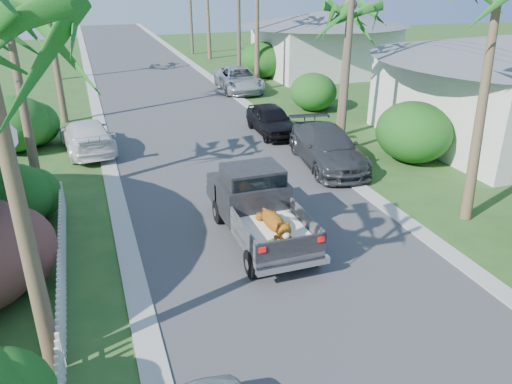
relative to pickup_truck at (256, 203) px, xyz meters
name	(u,v)px	position (x,y,z in m)	size (l,w,h in m)	color
road	(168,100)	(0.47, 17.88, -1.00)	(8.00, 100.00, 0.02)	#38383A
curb_left	(96,106)	(-3.83, 17.88, -0.98)	(0.60, 100.00, 0.06)	#A5A39E
curb_right	(234,95)	(4.77, 17.88, -0.98)	(0.60, 100.00, 0.06)	#A5A39E
pickup_truck	(256,203)	(0.00, 0.00, 0.00)	(1.98, 5.12, 2.06)	black
parked_car_rm	(327,148)	(4.68, 4.54, -0.25)	(2.14, 5.27, 1.53)	#343639
parked_car_rf	(271,120)	(4.07, 9.35, -0.31)	(1.65, 4.11, 1.40)	black
parked_car_rd	(239,79)	(5.47, 19.10, -0.26)	(2.50, 5.42, 1.51)	#BABCC2
parked_car_lf	(87,136)	(-4.53, 9.59, -0.31)	(1.95, 4.81, 1.40)	silver
palm_l_b	(6,14)	(-6.33, 4.88, 5.14)	(4.40, 4.40, 7.40)	brown
palm_r_b	(349,6)	(7.07, 7.88, 4.94)	(4.40, 4.40, 7.20)	brown
shrub_l_c	(12,197)	(-6.93, 2.88, -0.01)	(2.40, 2.64, 2.00)	#184513
shrub_l_d	(13,124)	(-7.53, 10.88, 0.19)	(3.20, 3.52, 2.40)	#184513
shrub_r_b	(413,132)	(8.27, 3.88, 0.24)	(3.00, 3.30, 2.50)	#184513
shrub_r_c	(313,92)	(7.97, 12.88, 0.04)	(2.60, 2.86, 2.10)	#184513
shrub_r_d	(262,60)	(8.47, 22.88, 0.29)	(3.20, 3.52, 2.60)	#184513
picket_fence	(62,281)	(-5.53, -1.62, -0.51)	(0.10, 11.00, 1.00)	white
house_right_near	(500,94)	(13.47, 4.88, 1.21)	(8.00, 9.00, 4.80)	silver
house_right_far	(323,45)	(13.47, 22.88, 1.11)	(9.00, 8.00, 4.60)	silver
utility_pole_b	(349,45)	(6.07, 5.88, 3.59)	(1.60, 0.26, 9.00)	brown
utility_pole_c	(239,16)	(6.07, 20.88, 3.59)	(1.60, 0.26, 9.00)	brown
utility_pole_d	(190,3)	(6.07, 35.88, 3.59)	(1.60, 0.26, 9.00)	brown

